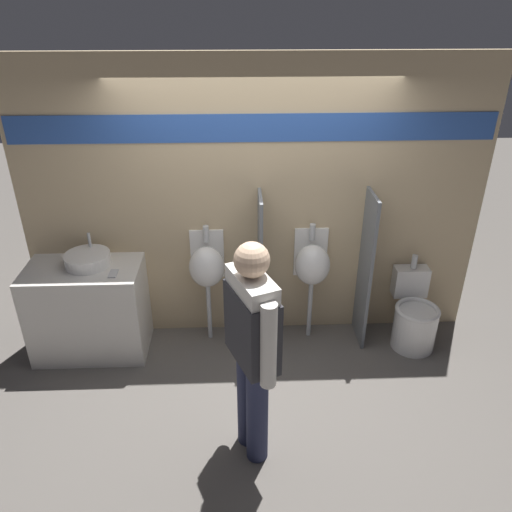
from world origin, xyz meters
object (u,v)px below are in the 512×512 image
Objects in this scene: toilet at (414,319)px; person_in_vest at (252,341)px; urinal_far at (312,265)px; urinal_near_counter at (207,267)px; sink_basin at (88,259)px; cell_phone at (113,274)px.

person_in_vest reaches higher than toilet.
toilet is (1.00, -0.19, -0.52)m from urinal_far.
person_in_vest is (0.38, -1.42, 0.21)m from urinal_near_counter.
urinal_far is at bearing 2.49° from sink_basin.
cell_phone is 1.83m from urinal_far.
urinal_near_counter reaches higher than sink_basin.
person_in_vest is at bearing -42.46° from sink_basin.
sink_basin is 0.35× the size of urinal_far.
cell_phone is 0.86m from urinal_near_counter.
toilet is at bearing 1.77° from cell_phone.
toilet is at bearing -74.74° from person_in_vest.
urinal_far reaches higher than toilet.
urinal_near_counter is at bearing 4.82° from sink_basin.
toilet is (2.00, -0.19, -0.52)m from urinal_near_counter.
urinal_near_counter is (1.07, 0.09, -0.15)m from sink_basin.
sink_basin is 3.15m from toilet.
toilet is 0.49× the size of person_in_vest.
person_in_vest reaches higher than urinal_near_counter.
urinal_far reaches higher than cell_phone.
urinal_near_counter is 2.08m from toilet.
toilet is 2.17m from person_in_vest.
urinal_near_counter is 0.68× the size of person_in_vest.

